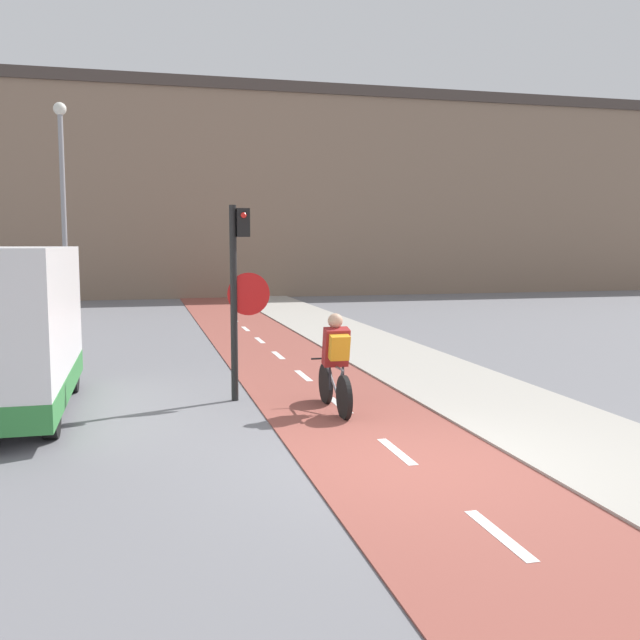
% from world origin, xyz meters
% --- Properties ---
extents(ground_plane, '(120.00, 120.00, 0.00)m').
position_xyz_m(ground_plane, '(0.00, 0.00, 0.00)').
color(ground_plane, slate).
extents(bike_lane, '(2.44, 60.00, 0.02)m').
position_xyz_m(bike_lane, '(0.00, 0.01, 0.01)').
color(bike_lane, brown).
rests_on(bike_lane, ground_plane).
extents(sidewalk_strip, '(2.40, 60.00, 0.05)m').
position_xyz_m(sidewalk_strip, '(2.42, 0.00, 0.03)').
color(sidewalk_strip, '#A8A399').
rests_on(sidewalk_strip, ground_plane).
extents(building_row_background, '(60.00, 5.20, 9.74)m').
position_xyz_m(building_row_background, '(0.00, 27.53, 4.88)').
color(building_row_background, '#89705B').
rests_on(building_row_background, ground_plane).
extents(traffic_light_pole, '(0.67, 0.25, 3.07)m').
position_xyz_m(traffic_light_pole, '(-1.41, 3.81, 1.90)').
color(traffic_light_pole, black).
rests_on(traffic_light_pole, ground_plane).
extents(street_lamp_far, '(0.36, 0.36, 6.38)m').
position_xyz_m(street_lamp_far, '(-4.96, 14.25, 3.93)').
color(street_lamp_far, gray).
rests_on(street_lamp_far, ground_plane).
extents(cyclist_near, '(0.46, 1.67, 1.46)m').
position_xyz_m(cyclist_near, '(-0.16, 2.67, 0.70)').
color(cyclist_near, black).
rests_on(cyclist_near, ground_plane).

